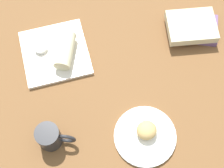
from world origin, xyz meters
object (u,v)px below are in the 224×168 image
at_px(round_plate, 145,136).
at_px(square_plate, 55,53).
at_px(breakfast_wrap, 65,50).
at_px(sauce_cup, 41,48).
at_px(coffee_mug, 50,137).
at_px(book_stack, 192,27).
at_px(scone_pastry, 147,130).

relative_size(round_plate, square_plate, 0.88).
bearing_deg(breakfast_wrap, sauce_cup, 174.50).
xyz_separation_m(sauce_cup, coffee_mug, (0.00, -0.37, 0.02)).
bearing_deg(book_stack, scone_pastry, -125.15).
bearing_deg(sauce_cup, coffee_mug, -89.25).
distance_m(sauce_cup, book_stack, 0.62).
bearing_deg(scone_pastry, book_stack, 54.85).
xyz_separation_m(round_plate, breakfast_wrap, (-0.24, 0.38, 0.04)).
distance_m(square_plate, sauce_cup, 0.06).
bearing_deg(square_plate, book_stack, 0.99).
bearing_deg(coffee_mug, sauce_cup, 90.75).
bearing_deg(coffee_mug, scone_pastry, -5.44).
xyz_separation_m(book_stack, coffee_mug, (-0.61, -0.36, 0.02)).
xyz_separation_m(sauce_cup, breakfast_wrap, (0.09, -0.04, 0.02)).
bearing_deg(sauce_cup, breakfast_wrap, -22.98).
height_order(sauce_cup, book_stack, book_stack).
bearing_deg(square_plate, sauce_cup, 157.02).
height_order(round_plate, breakfast_wrap, breakfast_wrap).
relative_size(breakfast_wrap, coffee_mug, 1.09).
relative_size(sauce_cup, coffee_mug, 0.39).
bearing_deg(scone_pastry, coffee_mug, 174.56).
distance_m(round_plate, square_plate, 0.48).
distance_m(round_plate, sauce_cup, 0.53).
bearing_deg(round_plate, square_plate, 125.63).
bearing_deg(scone_pastry, sauce_cup, 130.13).
bearing_deg(breakfast_wrap, scone_pastry, -38.50).
xyz_separation_m(round_plate, scone_pastry, (0.01, 0.01, 0.03)).
bearing_deg(book_stack, coffee_mug, -149.55).
height_order(round_plate, book_stack, book_stack).
xyz_separation_m(round_plate, book_stack, (0.28, 0.40, 0.02)).
height_order(round_plate, square_plate, square_plate).
relative_size(square_plate, coffee_mug, 1.89).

